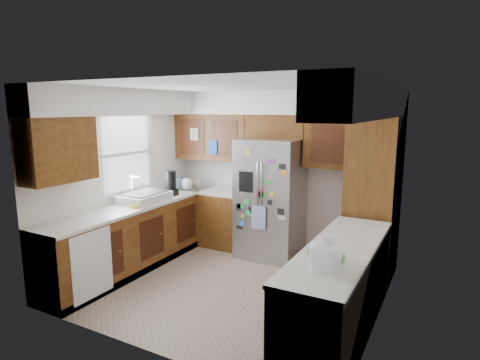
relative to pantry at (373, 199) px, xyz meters
The scene contains 12 objects.
floor 2.17m from the pantry, 142.52° to the right, with size 3.60×3.60×0.00m, color tan.
room_shell 1.94m from the pantry, 153.92° to the right, with size 3.64×3.24×2.52m.
left_counter_run 3.14m from the pantry, 158.56° to the right, with size 1.36×3.20×0.92m.
right_counter_run 1.75m from the pantry, 90.00° to the right, with size 0.63×2.25×0.92m.
pantry is the anchor object (origin of this frame).
fridge 1.51m from the pantry, behind, with size 0.90×0.79×1.80m.
bridge_cabinet 1.77m from the pantry, 169.43° to the left, with size 0.96×0.34×0.35m, color #451F0D.
fridge_top_items 2.06m from the pantry, behind, with size 0.78×0.33×0.31m.
sink_assembly 3.18m from the pantry, 160.63° to the right, with size 0.52×0.74×0.37m.
left_counter_clutter 2.98m from the pantry, behind, with size 0.38×0.94×0.38m.
rice_cooker 2.19m from the pantry, 90.01° to the right, with size 0.29×0.28×0.24m.
paper_towel 2.21m from the pantry, 89.19° to the right, with size 0.13×0.13×0.29m, color white.
Camera 1 is at (2.39, -4.20, 2.25)m, focal length 30.00 mm.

